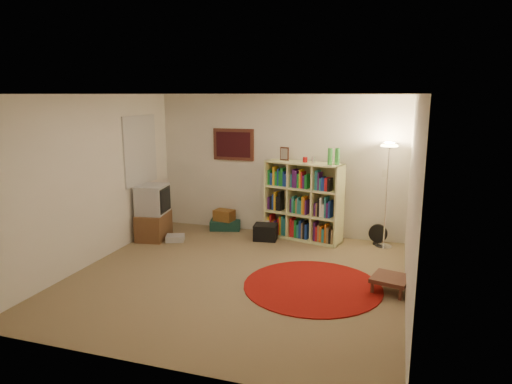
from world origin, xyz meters
TOP-DOWN VIEW (x-y plane):
  - room at (-0.05, 0.05)m, footprint 4.54×4.54m
  - bookshelf at (0.50, 2.00)m, footprint 1.42×0.71m
  - floor_lamp at (1.91, 1.93)m, footprint 0.43×0.43m
  - floor_fan at (1.81, 2.05)m, footprint 0.31×0.17m
  - tv_stand at (-1.99, 1.22)m, footprint 0.55×0.72m
  - dvd_box at (-1.56, 1.19)m, footprint 0.38×0.35m
  - suitcase at (-0.99, 2.12)m, footprint 0.63×0.49m
  - wicker_basket at (-1.00, 2.08)m, footprint 0.39×0.30m
  - duffel_bag at (-0.09, 1.74)m, footprint 0.43×0.38m
  - paper_towel at (-0.16, 2.02)m, footprint 0.16×0.16m
  - red_rug at (1.08, -0.00)m, footprint 1.83×1.83m
  - side_table at (2.06, 0.15)m, footprint 0.54×0.54m

SIDE VIEW (x-z plane):
  - red_rug at x=1.08m, z-range 0.00..0.02m
  - dvd_box at x=-1.56m, z-range 0.00..0.10m
  - suitcase at x=-0.99m, z-range 0.00..0.18m
  - paper_towel at x=-0.16m, z-range 0.00..0.27m
  - duffel_bag at x=-0.09m, z-range 0.00..0.27m
  - side_table at x=2.06m, z-range 0.07..0.27m
  - floor_fan at x=1.81m, z-range 0.00..0.36m
  - wicker_basket at x=-1.00m, z-range 0.18..0.38m
  - tv_stand at x=-1.99m, z-range -0.02..0.95m
  - bookshelf at x=0.50m, z-range -0.16..1.48m
  - room at x=-0.05m, z-range -0.01..2.53m
  - floor_lamp at x=1.91m, z-range 0.58..2.34m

